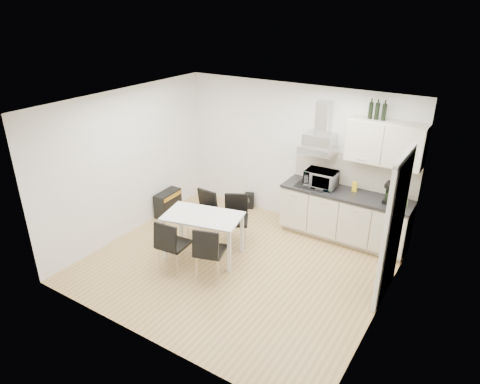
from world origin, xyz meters
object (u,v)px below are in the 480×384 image
object	(u,v)px
chair_far_left	(201,216)
floor_speaker	(249,201)
kitchenette	(349,197)
chair_near_left	(174,245)
chair_far_right	(236,221)
guitar_amp	(168,203)
dining_table	(203,221)
chair_near_right	(210,251)

from	to	relation	value
chair_far_left	floor_speaker	world-z (taller)	chair_far_left
kitchenette	chair_near_left	xyz separation A→B (m)	(-1.95, -2.35, -0.39)
floor_speaker	chair_far_right	bearing A→B (deg)	-91.67
chair_far_right	guitar_amp	bearing A→B (deg)	-36.02
chair_far_left	guitar_amp	distance (m)	1.21
chair_far_right	floor_speaker	xyz separation A→B (m)	(-0.54, 1.34, -0.28)
dining_table	floor_speaker	distance (m)	2.03
kitchenette	chair_near_left	world-z (taller)	kitchenette
chair_near_left	floor_speaker	xyz separation A→B (m)	(-0.15, 2.51, -0.28)
kitchenette	chair_near_right	size ratio (longest dim) A/B	2.86
chair_near_right	dining_table	bearing A→B (deg)	119.64
kitchenette	chair_far_left	world-z (taller)	kitchenette
kitchenette	chair_far_left	size ratio (longest dim) A/B	2.86
dining_table	floor_speaker	xyz separation A→B (m)	(-0.30, 1.95, -0.50)
chair_far_left	chair_far_right	distance (m)	0.63
chair_far_left	chair_near_left	xyz separation A→B (m)	(0.22, -0.99, 0.00)
dining_table	floor_speaker	size ratio (longest dim) A/B	4.38
guitar_amp	floor_speaker	distance (m)	1.65
guitar_amp	kitchenette	bearing A→B (deg)	13.20
kitchenette	floor_speaker	xyz separation A→B (m)	(-2.10, 0.17, -0.67)
chair_far_right	guitar_amp	xyz separation A→B (m)	(-1.74, 0.22, -0.19)
chair_near_left	chair_near_right	xyz separation A→B (m)	(0.59, 0.15, 0.00)
dining_table	guitar_amp	world-z (taller)	dining_table
kitchenette	chair_far_right	size ratio (longest dim) A/B	2.86
chair_near_left	chair_near_right	world-z (taller)	same
kitchenette	chair_far_right	xyz separation A→B (m)	(-1.56, -1.18, -0.39)
chair_far_right	floor_speaker	world-z (taller)	chair_far_right
chair_near_right	floor_speaker	bearing A→B (deg)	90.14
chair_near_right	guitar_amp	world-z (taller)	chair_near_right
chair_far_right	chair_near_right	world-z (taller)	same
chair_near_left	floor_speaker	bearing A→B (deg)	87.99
chair_near_left	guitar_amp	bearing A→B (deg)	128.80
chair_far_right	chair_near_right	xyz separation A→B (m)	(0.21, -1.02, 0.00)
chair_near_left	guitar_amp	world-z (taller)	chair_near_left
chair_far_right	chair_near_left	bearing A→B (deg)	42.71
chair_far_right	chair_near_right	distance (m)	1.04
guitar_amp	chair_far_left	bearing A→B (deg)	-22.54
chair_far_left	guitar_amp	size ratio (longest dim) A/B	1.47
kitchenette	chair_near_right	world-z (taller)	kitchenette
chair_far_left	floor_speaker	bearing A→B (deg)	-89.74
chair_far_right	chair_near_left	distance (m)	1.23
chair_far_left	floor_speaker	xyz separation A→B (m)	(0.07, 1.53, -0.28)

